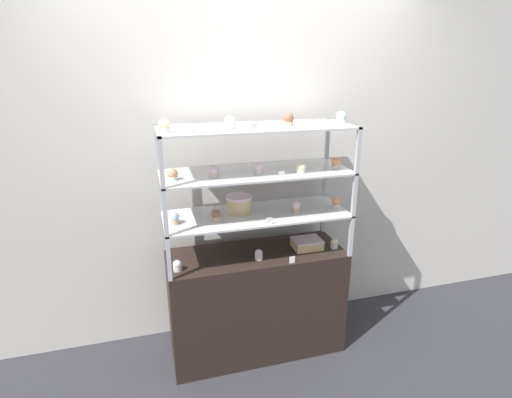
# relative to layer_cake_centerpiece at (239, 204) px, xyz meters

# --- Properties ---
(ground_plane) EXTENTS (20.00, 20.00, 0.00)m
(ground_plane) POSITION_rel_layer_cake_centerpiece_xyz_m (0.10, -0.05, -1.09)
(ground_plane) COLOR #2D2D33
(back_wall) EXTENTS (8.00, 0.05, 2.60)m
(back_wall) POSITION_rel_layer_cake_centerpiece_xyz_m (0.10, 0.32, 0.21)
(back_wall) COLOR silver
(back_wall) RESTS_ON ground_plane
(display_base) EXTENTS (1.18, 0.45, 0.75)m
(display_base) POSITION_rel_layer_cake_centerpiece_xyz_m (0.10, -0.05, -0.71)
(display_base) COLOR black
(display_base) RESTS_ON ground_plane
(display_riser_lower) EXTENTS (1.18, 0.45, 0.28)m
(display_riser_lower) POSITION_rel_layer_cake_centerpiece_xyz_m (0.10, -0.05, -0.08)
(display_riser_lower) COLOR #B7B7BC
(display_riser_lower) RESTS_ON display_base
(display_riser_middle) EXTENTS (1.18, 0.45, 0.28)m
(display_riser_middle) POSITION_rel_layer_cake_centerpiece_xyz_m (0.10, -0.05, 0.20)
(display_riser_middle) COLOR #B7B7BC
(display_riser_middle) RESTS_ON display_riser_lower
(display_riser_upper) EXTENTS (1.18, 0.45, 0.28)m
(display_riser_upper) POSITION_rel_layer_cake_centerpiece_xyz_m (0.10, -0.05, 0.48)
(display_riser_upper) COLOR #B7B7BC
(display_riser_upper) RESTS_ON display_riser_middle
(layer_cake_centerpiece) EXTENTS (0.16, 0.16, 0.11)m
(layer_cake_centerpiece) POSITION_rel_layer_cake_centerpiece_xyz_m (0.00, 0.00, 0.00)
(layer_cake_centerpiece) COLOR #DBBC84
(layer_cake_centerpiece) RESTS_ON display_riser_lower
(sheet_cake_frosted) EXTENTS (0.19, 0.15, 0.07)m
(sheet_cake_frosted) POSITION_rel_layer_cake_centerpiece_xyz_m (0.45, -0.07, -0.30)
(sheet_cake_frosted) COLOR #DBBC84
(sheet_cake_frosted) RESTS_ON display_base
(cupcake_0) EXTENTS (0.05, 0.05, 0.07)m
(cupcake_0) POSITION_rel_layer_cake_centerpiece_xyz_m (-0.43, -0.15, -0.30)
(cupcake_0) COLOR beige
(cupcake_0) RESTS_ON display_base
(cupcake_1) EXTENTS (0.05, 0.05, 0.07)m
(cupcake_1) POSITION_rel_layer_cake_centerpiece_xyz_m (0.09, -0.14, -0.30)
(cupcake_1) COLOR white
(cupcake_1) RESTS_ON display_base
(cupcake_2) EXTENTS (0.05, 0.05, 0.07)m
(cupcake_2) POSITION_rel_layer_cake_centerpiece_xyz_m (0.63, -0.12, -0.30)
(cupcake_2) COLOR white
(cupcake_2) RESTS_ON display_base
(price_tag_0) EXTENTS (0.04, 0.00, 0.04)m
(price_tag_0) POSITION_rel_layer_cake_centerpiece_xyz_m (0.28, -0.25, -0.31)
(price_tag_0) COLOR white
(price_tag_0) RESTS_ON display_base
(cupcake_3) EXTENTS (0.06, 0.06, 0.07)m
(cupcake_3) POSITION_rel_layer_cake_centerpiece_xyz_m (-0.42, -0.08, -0.02)
(cupcake_3) COLOR #CCB28C
(cupcake_3) RESTS_ON display_riser_lower
(cupcake_4) EXTENTS (0.06, 0.06, 0.07)m
(cupcake_4) POSITION_rel_layer_cake_centerpiece_xyz_m (-0.17, -0.10, -0.02)
(cupcake_4) COLOR #CCB28C
(cupcake_4) RESTS_ON display_riser_lower
(cupcake_5) EXTENTS (0.06, 0.06, 0.07)m
(cupcake_5) POSITION_rel_layer_cake_centerpiece_xyz_m (0.36, -0.09, -0.02)
(cupcake_5) COLOR #CCB28C
(cupcake_5) RESTS_ON display_riser_lower
(cupcake_6) EXTENTS (0.06, 0.06, 0.07)m
(cupcake_6) POSITION_rel_layer_cake_centerpiece_xyz_m (0.64, -0.09, -0.02)
(cupcake_6) COLOR beige
(cupcake_6) RESTS_ON display_riser_lower
(price_tag_1) EXTENTS (0.04, 0.00, 0.04)m
(price_tag_1) POSITION_rel_layer_cake_centerpiece_xyz_m (0.13, -0.25, -0.03)
(price_tag_1) COLOR white
(price_tag_1) RESTS_ON display_riser_lower
(cupcake_7) EXTENTS (0.06, 0.06, 0.07)m
(cupcake_7) POSITION_rel_layer_cake_centerpiece_xyz_m (-0.41, -0.11, 0.25)
(cupcake_7) COLOR white
(cupcake_7) RESTS_ON display_riser_middle
(cupcake_8) EXTENTS (0.06, 0.06, 0.07)m
(cupcake_8) POSITION_rel_layer_cake_centerpiece_xyz_m (-0.17, -0.10, 0.25)
(cupcake_8) COLOR beige
(cupcake_8) RESTS_ON display_riser_middle
(cupcake_9) EXTENTS (0.06, 0.06, 0.07)m
(cupcake_9) POSITION_rel_layer_cake_centerpiece_xyz_m (0.10, -0.10, 0.25)
(cupcake_9) COLOR white
(cupcake_9) RESTS_ON display_riser_middle
(cupcake_10) EXTENTS (0.06, 0.06, 0.07)m
(cupcake_10) POSITION_rel_layer_cake_centerpiece_xyz_m (0.35, -0.16, 0.25)
(cupcake_10) COLOR beige
(cupcake_10) RESTS_ON display_riser_middle
(cupcake_11) EXTENTS (0.06, 0.06, 0.07)m
(cupcake_11) POSITION_rel_layer_cake_centerpiece_xyz_m (0.61, -0.11, 0.25)
(cupcake_11) COLOR beige
(cupcake_11) RESTS_ON display_riser_middle
(price_tag_2) EXTENTS (0.04, 0.00, 0.04)m
(price_tag_2) POSITION_rel_layer_cake_centerpiece_xyz_m (0.20, -0.25, 0.24)
(price_tag_2) COLOR white
(price_tag_2) RESTS_ON display_riser_middle
(cupcake_12) EXTENTS (0.06, 0.06, 0.08)m
(cupcake_12) POSITION_rel_layer_cake_centerpiece_xyz_m (-0.44, -0.13, 0.54)
(cupcake_12) COLOR beige
(cupcake_12) RESTS_ON display_riser_upper
(cupcake_13) EXTENTS (0.06, 0.06, 0.08)m
(cupcake_13) POSITION_rel_layer_cake_centerpiece_xyz_m (-0.07, -0.12, 0.54)
(cupcake_13) COLOR white
(cupcake_13) RESTS_ON display_riser_upper
(cupcake_14) EXTENTS (0.06, 0.06, 0.08)m
(cupcake_14) POSITION_rel_layer_cake_centerpiece_xyz_m (0.29, -0.09, 0.54)
(cupcake_14) COLOR #CCB28C
(cupcake_14) RESTS_ON display_riser_upper
(cupcake_15) EXTENTS (0.06, 0.06, 0.08)m
(cupcake_15) POSITION_rel_layer_cake_centerpiece_xyz_m (0.64, -0.08, 0.54)
(cupcake_15) COLOR beige
(cupcake_15) RESTS_ON display_riser_upper
(price_tag_3) EXTENTS (0.04, 0.00, 0.04)m
(price_tag_3) POSITION_rel_layer_cake_centerpiece_xyz_m (0.03, -0.25, 0.52)
(price_tag_3) COLOR white
(price_tag_3) RESTS_ON display_riser_upper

